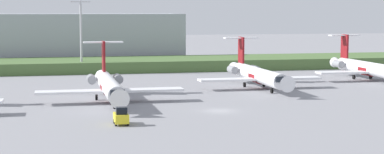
{
  "coord_description": "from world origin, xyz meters",
  "views": [
    {
      "loc": [
        -23.28,
        -87.45,
        14.28
      ],
      "look_at": [
        0.0,
        18.32,
        3.0
      ],
      "focal_mm": 60.02,
      "sensor_mm": 36.0,
      "label": 1
    }
  ],
  "objects": [
    {
      "name": "ground_plane",
      "position": [
        0.0,
        30.0,
        0.0
      ],
      "size": [
        500.0,
        500.0,
        0.0
      ],
      "primitive_type": "plane",
      "color": "gray"
    },
    {
      "name": "grass_berm",
      "position": [
        0.0,
        66.32,
        1.3
      ],
      "size": [
        320.0,
        20.0,
        2.6
      ],
      "primitive_type": "cube",
      "color": "#4C6B38",
      "rests_on": "ground"
    },
    {
      "name": "regional_jet_second",
      "position": [
        -14.47,
        13.18,
        2.54
      ],
      "size": [
        22.81,
        31.0,
        9.0
      ],
      "color": "white",
      "rests_on": "ground"
    },
    {
      "name": "regional_jet_third",
      "position": [
        13.79,
        24.82,
        2.54
      ],
      "size": [
        22.81,
        31.0,
        9.0
      ],
      "color": "white",
      "rests_on": "ground"
    },
    {
      "name": "regional_jet_fourth",
      "position": [
        40.05,
        33.0,
        2.54
      ],
      "size": [
        22.81,
        31.0,
        9.0
      ],
      "color": "white",
      "rests_on": "ground"
    },
    {
      "name": "antenna_mast",
      "position": [
        -16.58,
        60.32,
        10.27
      ],
      "size": [
        4.4,
        0.5,
        24.81
      ],
      "color": "#B2B2B7",
      "rests_on": "ground"
    },
    {
      "name": "distant_hangar",
      "position": [
        -18.94,
        90.55,
        6.67
      ],
      "size": [
        61.06,
        24.05,
        13.34
      ],
      "primitive_type": "cube",
      "color": "#9EA3AD",
      "rests_on": "ground"
    },
    {
      "name": "baggage_tug",
      "position": [
        -14.91,
        -8.06,
        1.0
      ],
      "size": [
        1.72,
        3.2,
        2.3
      ],
      "color": "yellow",
      "rests_on": "ground"
    }
  ]
}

